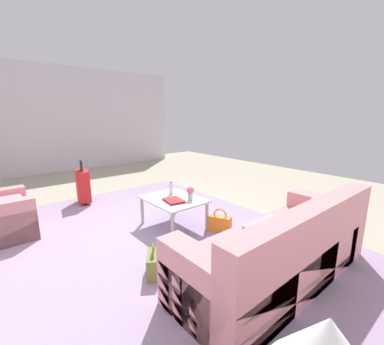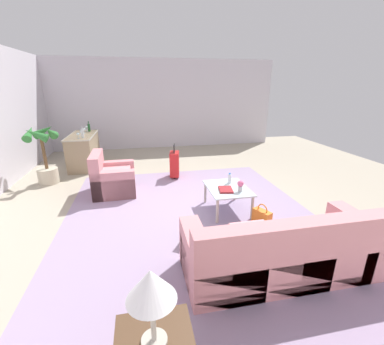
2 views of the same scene
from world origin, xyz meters
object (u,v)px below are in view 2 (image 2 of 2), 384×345
at_px(wine_glass_leftmost, 78,134).
at_px(potted_palm, 44,155).
at_px(flower_vase, 240,185).
at_px(couch, 284,254).
at_px(suitcase_red, 175,164).
at_px(coffee_table, 228,191).
at_px(wine_glass_right_of_centre, 84,130).
at_px(armchair, 111,179).
at_px(table_lamp, 151,288).
at_px(handbag_olive, 189,234).
at_px(wine_bottle_green, 89,128).
at_px(wine_glass_rightmost, 87,128).
at_px(handbag_orange, 262,216).
at_px(bar_console, 84,150).
at_px(wine_bottle_clear, 82,133).
at_px(coffee_table_book, 226,190).
at_px(water_bottle, 229,179).
at_px(wine_glass_left_of_centre, 81,132).

xyz_separation_m(wine_glass_leftmost, potted_palm, (-0.73, 0.63, -0.32)).
height_order(flower_vase, wine_glass_leftmost, wine_glass_leftmost).
height_order(couch, suitcase_red, couch).
bearing_deg(coffee_table, wine_glass_right_of_centre, 39.67).
bearing_deg(armchair, table_lamp, -170.71).
bearing_deg(flower_vase, handbag_olive, 121.47).
xyz_separation_m(wine_bottle_green, potted_palm, (-1.80, 0.73, -0.33)).
height_order(armchair, wine_glass_rightmost, wine_glass_rightmost).
relative_size(wine_glass_rightmost, handbag_orange, 0.43).
distance_m(bar_console, wine_bottle_clear, 0.75).
distance_m(couch, coffee_table_book, 1.69).
height_order(wine_bottle_green, potted_palm, potted_palm).
bearing_deg(water_bottle, handbag_orange, -157.65).
distance_m(flower_vase, suitcase_red, 2.39).
bearing_deg(flower_vase, wine_glass_rightmost, 36.78).
xyz_separation_m(water_bottle, wine_glass_left_of_centre, (3.11, 3.17, 0.46)).
xyz_separation_m(couch, wine_bottle_clear, (4.80, 3.07, 0.71)).
bearing_deg(handbag_olive, bar_console, 27.02).
bearing_deg(wine_bottle_clear, bar_console, 14.40).
relative_size(coffee_table_book, bar_console, 0.18).
height_order(flower_vase, wine_bottle_green, wine_bottle_green).
relative_size(couch, wine_glass_leftmost, 15.37).
bearing_deg(flower_vase, armchair, 56.80).
relative_size(handbag_olive, handbag_orange, 1.00).
height_order(flower_vase, bar_console, bar_console).
bearing_deg(coffee_table_book, couch, -164.39).
xyz_separation_m(wine_glass_leftmost, wine_bottle_green, (1.07, -0.10, 0.01)).
relative_size(armchair, bar_console, 0.58).
bearing_deg(wine_glass_leftmost, wine_glass_right_of_centre, -0.87).
bearing_deg(handbag_olive, wine_glass_right_of_centre, 25.63).
distance_m(armchair, wine_glass_leftmost, 2.00).
height_order(water_bottle, flower_vase, flower_vase).
height_order(couch, flower_vase, couch).
bearing_deg(wine_glass_leftmost, handbag_olive, -149.95).
height_order(coffee_table, wine_glass_right_of_centre, wine_glass_right_of_centre).
bearing_deg(suitcase_red, water_bottle, -156.04).
bearing_deg(handbag_olive, wine_glass_left_of_centre, 27.73).
distance_m(flower_vase, wine_glass_right_of_centre, 5.08).
bearing_deg(couch, handbag_olive, 46.14).
height_order(couch, wine_glass_rightmost, wine_glass_rightmost).
xyz_separation_m(armchair, wine_glass_leftmost, (1.64, 0.90, 0.71)).
relative_size(flower_vase, handbag_orange, 0.57).
relative_size(armchair, wine_glass_rightmost, 6.21).
relative_size(table_lamp, handbag_orange, 1.65).
xyz_separation_m(couch, table_lamp, (-1.01, 1.60, 0.72)).
height_order(armchair, table_lamp, table_lamp).
bearing_deg(potted_palm, coffee_table, -120.74).
distance_m(handbag_orange, potted_palm, 5.00).
bearing_deg(flower_vase, wine_glass_left_of_centre, 42.35).
bearing_deg(armchair, water_bottle, -115.82).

